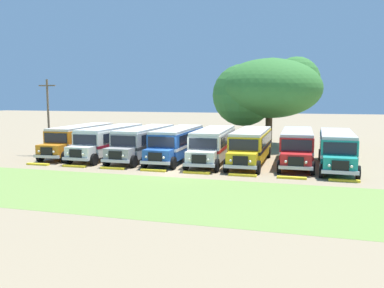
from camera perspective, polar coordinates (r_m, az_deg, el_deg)
ground_plane at (r=30.57m, az=-2.16°, el=-3.88°), size 220.00×220.00×0.00m
foreground_grass_strip at (r=23.96m, az=-7.52°, el=-6.91°), size 80.00×9.75×0.01m
parked_bus_slot_0 at (r=40.65m, az=-15.56°, el=0.78°), size 2.98×10.88×2.82m
parked_bus_slot_1 at (r=38.53m, az=-11.66°, el=0.57°), size 2.84×10.86×2.82m
parked_bus_slot_2 at (r=37.02m, az=-6.85°, el=0.42°), size 2.78×10.85×2.82m
parked_bus_slot_3 at (r=35.98m, az=-2.15°, el=0.28°), size 2.82×10.86×2.82m
parked_bus_slot_4 at (r=34.95m, az=3.04°, el=0.08°), size 3.03×10.89×2.82m
parked_bus_slot_5 at (r=34.48m, az=8.44°, el=-0.07°), size 2.73×10.85×2.82m
parked_bus_slot_6 at (r=34.89m, az=14.73°, el=-0.14°), size 2.77×10.85×2.82m
parked_bus_slot_7 at (r=34.04m, az=19.92°, el=-0.49°), size 2.92×10.87×2.82m
curb_wheelstop_0 at (r=35.56m, az=-21.11°, el=-2.70°), size 2.00×0.36×0.15m
curb_wheelstop_1 at (r=33.64m, az=-16.45°, el=-3.04°), size 2.00×0.36×0.15m
curb_wheelstop_2 at (r=31.96m, az=-11.26°, el=-3.40°), size 2.00×0.36×0.15m
curb_wheelstop_3 at (r=30.58m, az=-5.54°, el=-3.76°), size 2.00×0.36×0.15m
curb_wheelstop_4 at (r=29.53m, az=0.65°, el=-4.10°), size 2.00×0.36×0.15m
curb_wheelstop_5 at (r=28.84m, az=7.22°, el=-4.42°), size 2.00×0.36×0.15m
curb_wheelstop_6 at (r=28.55m, az=14.03°, el=-4.69°), size 2.00×0.36×0.15m
curb_wheelstop_7 at (r=28.66m, az=20.88°, el=-4.89°), size 2.00×0.36×0.15m
broad_shade_tree at (r=46.35m, az=10.66°, el=7.79°), size 12.03×11.69×10.21m
utility_pole at (r=41.28m, az=-19.81°, el=3.95°), size 1.80×0.20×7.30m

